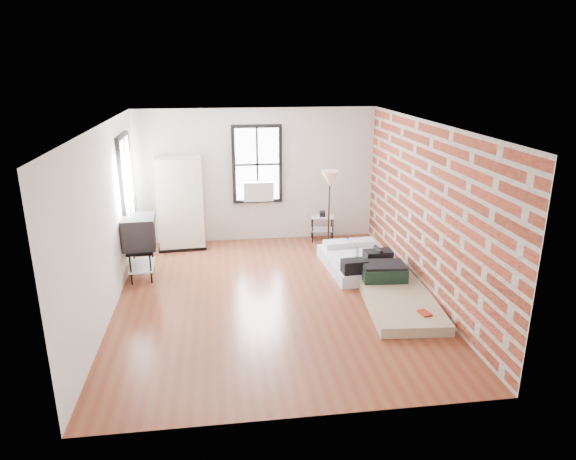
{
  "coord_description": "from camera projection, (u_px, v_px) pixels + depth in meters",
  "views": [
    {
      "loc": [
        -0.79,
        -7.59,
        3.66
      ],
      "look_at": [
        0.29,
        0.3,
        1.06
      ],
      "focal_mm": 32.0,
      "sensor_mm": 36.0,
      "label": 1
    }
  ],
  "objects": [
    {
      "name": "mattress_bare",
      "position": [
        396.0,
        294.0,
        8.23
      ],
      "size": [
        1.22,
        2.08,
        0.43
      ],
      "rotation": [
        0.0,
        0.0,
        -0.08
      ],
      "color": "tan",
      "rests_on": "ground"
    },
    {
      "name": "wardrobe",
      "position": [
        180.0,
        204.0,
        10.39
      ],
      "size": [
        0.99,
        0.61,
        1.89
      ],
      "rotation": [
        0.0,
        0.0,
        0.06
      ],
      "color": "black",
      "rests_on": "ground"
    },
    {
      "name": "tv_stand",
      "position": [
        140.0,
        234.0,
        8.98
      ],
      "size": [
        0.6,
        0.82,
        1.12
      ],
      "rotation": [
        0.0,
        0.0,
        0.06
      ],
      "color": "black",
      "rests_on": "ground"
    },
    {
      "name": "ground",
      "position": [
        273.0,
        298.0,
        8.39
      ],
      "size": [
        6.0,
        6.0,
        0.0
      ],
      "primitive_type": "plane",
      "color": "maroon",
      "rests_on": "ground"
    },
    {
      "name": "side_table",
      "position": [
        322.0,
        221.0,
        10.99
      ],
      "size": [
        0.53,
        0.45,
        0.64
      ],
      "rotation": [
        0.0,
        0.0,
        -0.13
      ],
      "color": "black",
      "rests_on": "ground"
    },
    {
      "name": "mattress_main",
      "position": [
        361.0,
        261.0,
        9.53
      ],
      "size": [
        1.35,
        1.76,
        0.54
      ],
      "rotation": [
        0.0,
        0.0,
        0.07
      ],
      "color": "white",
      "rests_on": "ground"
    },
    {
      "name": "floor_lamp",
      "position": [
        330.0,
        183.0,
        10.09
      ],
      "size": [
        0.35,
        0.35,
        1.65
      ],
      "color": "black",
      "rests_on": "ground"
    },
    {
      "name": "room_shell",
      "position": [
        284.0,
        189.0,
        8.22
      ],
      "size": [
        5.02,
        6.02,
        2.8
      ],
      "color": "silver",
      "rests_on": "ground"
    }
  ]
}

